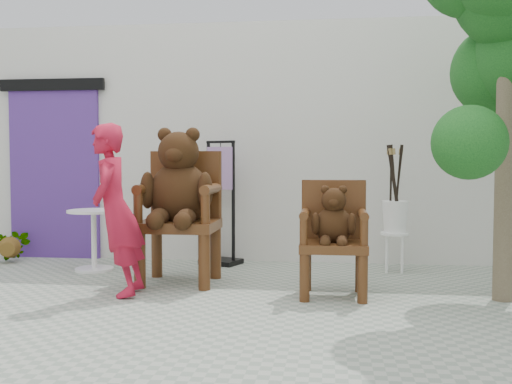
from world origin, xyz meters
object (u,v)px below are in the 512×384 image
display_stand (221,217)px  cafe_table (94,233)px  person (116,210)px  stool_bucket (395,216)px  chair_big (179,194)px  chair_small (334,228)px

display_stand → cafe_table: bearing=-134.0°
person → display_stand: (0.66, 1.81, -0.22)m
stool_bucket → cafe_table: bearing=-174.5°
display_stand → stool_bucket: 2.08m
person → display_stand: 1.94m
chair_big → person: bearing=-124.1°
chair_small → display_stand: 2.07m
cafe_table → display_stand: size_ratio=0.47×
cafe_table → chair_big: bearing=-25.4°
chair_big → display_stand: size_ratio=1.07×
chair_small → display_stand: display_stand is taller
person → display_stand: size_ratio=1.07×
chair_big → person: person is taller
chair_big → chair_small: (1.59, -0.41, -0.28)m
person → stool_bucket: size_ratio=1.11×
chair_big → chair_small: bearing=-14.3°
chair_big → display_stand: chair_big is taller
person → cafe_table: bearing=-155.7°
cafe_table → stool_bucket: stool_bucket is taller
chair_big → stool_bucket: (2.29, 0.88, -0.28)m
chair_small → person: 2.05m
cafe_table → stool_bucket: 3.47m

